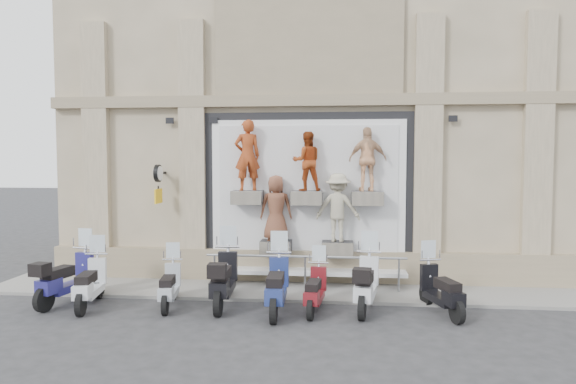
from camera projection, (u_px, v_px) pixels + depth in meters
name	position (u px, v px, depth m)	size (l,w,h in m)	color
ground	(299.00, 317.00, 10.81)	(90.00, 90.00, 0.00)	#2B2B2E
sidewalk	(305.00, 290.00, 12.89)	(16.00, 2.20, 0.08)	gray
building	(315.00, 80.00, 17.37)	(14.00, 8.60, 12.00)	tan
shop_vitrine	(309.00, 195.00, 13.38)	(5.60, 0.83, 4.30)	black
guard_rail	(305.00, 274.00, 12.77)	(5.06, 0.10, 0.93)	#9EA0A5
clock_sign_bracket	(158.00, 179.00, 13.46)	(0.10, 0.80, 1.02)	black
scooter_a	(67.00, 268.00, 11.81)	(0.59, 2.03, 1.65)	navy
scooter_b	(90.00, 273.00, 11.49)	(0.55, 1.90, 1.54)	silver
scooter_c	(169.00, 277.00, 11.49)	(0.49, 1.69, 1.38)	#9EA4AB
scooter_d	(224.00, 268.00, 11.57)	(0.62, 2.14, 1.74)	black
scooter_e	(277.00, 274.00, 11.05)	(0.61, 2.08, 1.69)	navy
scooter_f	(315.00, 281.00, 11.13)	(0.49, 1.69, 1.37)	maroon
scooter_g	(366.00, 273.00, 11.24)	(0.60, 2.05, 1.67)	silver
scooter_h	(441.00, 280.00, 10.96)	(0.54, 1.85, 1.50)	black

